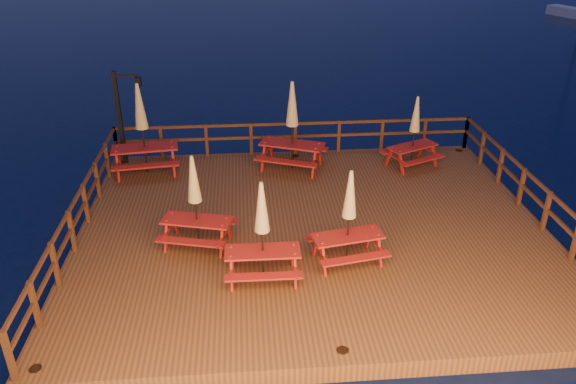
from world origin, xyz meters
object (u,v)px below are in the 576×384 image
lamp_post (124,109)px  picnic_table_1 (262,230)px  picnic_table_0 (142,128)px  picnic_table_2 (349,216)px

lamp_post → picnic_table_1: 7.84m
picnic_table_0 → picnic_table_1: size_ratio=1.20×
picnic_table_0 → picnic_table_2: bearing=-52.3°
lamp_post → picnic_table_0: bearing=-51.9°
picnic_table_2 → picnic_table_1: bearing=-176.6°
lamp_post → picnic_table_2: lamp_post is taller
picnic_table_0 → picnic_table_1: (3.37, -5.89, -0.24)m
picnic_table_2 → picnic_table_0: bearing=124.0°
picnic_table_0 → lamp_post: bearing=121.0°
picnic_table_1 → picnic_table_2: 2.04m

